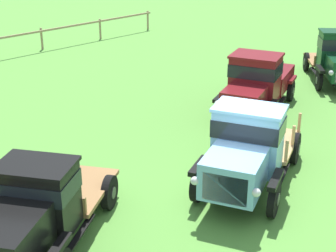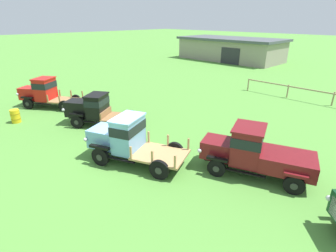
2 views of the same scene
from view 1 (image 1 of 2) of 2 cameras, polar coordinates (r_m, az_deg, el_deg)
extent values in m
plane|color=#518E38|center=(13.33, 7.34, -7.98)|extent=(240.00, 240.00, 0.00)
cylinder|color=#997F60|center=(28.51, -13.82, 9.38)|extent=(0.12, 0.12, 1.15)
cylinder|color=#997F60|center=(30.40, -7.53, 10.61)|extent=(0.12, 0.12, 1.15)
cylinder|color=#997F60|center=(32.82, -2.25, 11.66)|extent=(0.12, 0.12, 1.15)
cube|color=#997F60|center=(28.28, -13.38, 10.27)|extent=(14.96, 0.08, 0.10)
cylinder|color=black|center=(12.72, -6.52, -7.31)|extent=(0.81, 0.62, 0.85)
cylinder|color=#2D2D2D|center=(12.69, -6.05, -7.36)|extent=(0.27, 0.19, 0.30)
cylinder|color=black|center=(13.32, -13.49, -6.38)|extent=(0.81, 0.62, 0.85)
cylinder|color=#2D2D2D|center=(13.36, -13.91, -6.32)|extent=(0.27, 0.19, 0.30)
cube|color=black|center=(11.69, -13.11, -10.27)|extent=(4.23, 3.19, 0.12)
cube|color=black|center=(10.20, -17.23, -12.28)|extent=(1.97, 1.86, 1.00)
cube|color=black|center=(10.12, -12.16, -13.16)|extent=(0.93, 0.70, 0.12)
cube|color=black|center=(11.05, -14.15, -7.74)|extent=(1.66, 1.80, 1.43)
cube|color=black|center=(10.89, -14.31, -6.28)|extent=(1.72, 1.85, 0.40)
cube|color=black|center=(10.70, -14.53, -4.24)|extent=(1.79, 1.92, 0.08)
cube|color=black|center=(11.23, -9.65, -11.56)|extent=(1.27, 0.89, 0.05)
cube|color=black|center=(11.89, -17.23, -10.25)|extent=(1.27, 0.89, 0.05)
cube|color=olive|center=(12.64, -10.71, -6.80)|extent=(2.80, 2.66, 0.10)
cube|color=olive|center=(11.69, -12.79, -8.28)|extent=(0.94, 1.39, 0.44)
cylinder|color=black|center=(12.57, 11.66, -7.89)|extent=(0.91, 0.51, 0.92)
cylinder|color=#2D2D2D|center=(12.55, 12.11, -7.97)|extent=(0.31, 0.15, 0.32)
cylinder|color=black|center=(12.96, 3.37, -6.43)|extent=(0.91, 0.51, 0.92)
cylinder|color=#2D2D2D|center=(12.99, 2.95, -6.35)|extent=(0.31, 0.15, 0.32)
cylinder|color=black|center=(15.27, 13.93, -2.42)|extent=(0.91, 0.51, 0.92)
cylinder|color=#2D2D2D|center=(15.26, 14.30, -2.47)|extent=(0.31, 0.15, 0.32)
cylinder|color=black|center=(15.60, 7.06, -1.36)|extent=(0.91, 0.51, 0.92)
cylinder|color=#2D2D2D|center=(15.62, 6.71, -1.30)|extent=(0.31, 0.15, 0.32)
cube|color=black|center=(13.94, 9.04, -4.12)|extent=(4.53, 2.71, 0.12)
cube|color=#70A3D1|center=(12.25, 7.30, -5.21)|extent=(1.92, 1.82, 0.92)
cube|color=silver|center=(11.65, 6.32, -6.97)|extent=(0.46, 0.99, 0.69)
sphere|color=silver|center=(11.46, 9.77, -7.29)|extent=(0.20, 0.20, 0.20)
sphere|color=silver|center=(11.79, 2.99, -6.08)|extent=(0.20, 0.20, 0.20)
cube|color=black|center=(12.32, 11.84, -5.85)|extent=(1.05, 0.60, 0.12)
cube|color=black|center=(12.72, 3.42, -4.43)|extent=(1.05, 0.60, 0.12)
cube|color=#70A3D1|center=(13.21, 8.84, -1.49)|extent=(1.58, 1.93, 1.62)
cube|color=black|center=(13.06, 8.93, -0.03)|extent=(1.63, 1.98, 0.45)
cube|color=#70A3D1|center=(12.89, 9.06, 1.97)|extent=(1.70, 2.04, 0.08)
cube|color=black|center=(13.53, 12.56, -5.36)|extent=(1.35, 0.68, 0.05)
cube|color=black|center=(13.88, 4.99, -4.11)|extent=(1.35, 0.68, 0.05)
cube|color=tan|center=(15.01, 10.22, -1.73)|extent=(2.90, 2.67, 0.10)
cube|color=tan|center=(13.79, 13.00, -2.66)|extent=(0.10, 0.10, 0.59)
cube|color=tan|center=(14.13, 5.80, -1.54)|extent=(0.10, 0.10, 0.59)
cube|color=tan|center=(14.74, 13.72, -1.04)|extent=(0.10, 0.10, 0.59)
cube|color=tan|center=(15.06, 6.97, -0.02)|extent=(0.10, 0.10, 0.59)
cube|color=tan|center=(15.72, 14.36, 0.39)|extent=(0.10, 0.10, 0.59)
cube|color=tan|center=(16.02, 8.00, 1.31)|extent=(0.10, 0.10, 0.59)
cylinder|color=black|center=(17.51, 11.35, 0.89)|extent=(0.82, 0.44, 0.81)
cylinder|color=#2D2D2D|center=(17.49, 11.66, 0.84)|extent=(0.28, 0.13, 0.28)
cylinder|color=black|center=(17.96, 5.68, 1.78)|extent=(0.82, 0.44, 0.81)
cylinder|color=#2D2D2D|center=(17.98, 5.39, 1.83)|extent=(0.28, 0.13, 0.28)
cylinder|color=black|center=(20.41, 13.45, 3.83)|extent=(0.82, 0.44, 0.81)
cylinder|color=#2D2D2D|center=(20.39, 13.71, 3.79)|extent=(0.28, 0.13, 0.28)
cylinder|color=black|center=(20.79, 8.51, 4.55)|extent=(0.82, 0.44, 0.81)
cylinder|color=#2D2D2D|center=(20.82, 8.26, 4.59)|extent=(0.28, 0.13, 0.28)
cube|color=black|center=(19.05, 9.77, 3.04)|extent=(4.50, 2.53, 0.12)
cube|color=maroon|center=(17.33, 8.39, 2.80)|extent=(1.76, 1.70, 0.81)
cube|color=silver|center=(16.74, 7.73, 1.97)|extent=(0.42, 0.96, 0.61)
sphere|color=silver|center=(16.55, 10.00, 1.81)|extent=(0.20, 0.20, 0.20)
sphere|color=silver|center=(16.90, 5.51, 2.50)|extent=(0.20, 0.20, 0.20)
cube|color=black|center=(17.35, 11.47, 2.29)|extent=(0.94, 0.52, 0.12)
cube|color=black|center=(17.80, 5.74, 3.16)|extent=(0.94, 0.52, 0.12)
cube|color=maroon|center=(18.41, 9.61, 5.18)|extent=(1.71, 1.94, 1.60)
cube|color=black|center=(18.31, 9.69, 6.26)|extent=(1.77, 1.99, 0.45)
cube|color=maroon|center=(18.18, 9.78, 7.70)|extent=(1.85, 2.05, 0.08)
cube|color=black|center=(18.61, 12.20, 2.32)|extent=(1.64, 0.74, 0.05)
cube|color=black|center=(19.02, 6.93, 3.12)|extent=(1.64, 0.74, 0.05)
cube|color=maroon|center=(20.13, 10.83, 5.25)|extent=(2.66, 2.36, 0.70)
cube|color=black|center=(20.04, 10.89, 6.12)|extent=(2.24, 2.00, 0.06)
cube|color=maroon|center=(20.27, 13.57, 5.05)|extent=(0.91, 0.51, 0.12)
cube|color=maroon|center=(20.66, 8.58, 5.75)|extent=(0.91, 0.51, 0.12)
cylinder|color=black|center=(21.95, 16.38, 4.88)|extent=(0.73, 0.67, 0.85)
cylinder|color=#2D2D2D|center=(21.93, 16.15, 4.89)|extent=(0.24, 0.22, 0.30)
cylinder|color=black|center=(24.63, 15.07, 6.89)|extent=(0.73, 0.67, 0.85)
cylinder|color=#2D2D2D|center=(24.62, 14.87, 6.90)|extent=(0.24, 0.22, 0.30)
cube|color=black|center=(23.38, 17.83, 5.97)|extent=(3.77, 3.49, 0.12)
sphere|color=silver|center=(20.98, 17.63, 5.63)|extent=(0.20, 0.20, 0.20)
cube|color=black|center=(21.82, 16.51, 6.07)|extent=(0.86, 0.80, 0.12)
cube|color=black|center=(22.93, 15.91, 5.83)|extent=(1.07, 0.97, 0.05)
cube|color=olive|center=(24.46, 17.25, 7.01)|extent=(2.80, 2.76, 0.10)
cube|color=olive|center=(23.42, 17.86, 6.86)|extent=(1.15, 1.29, 0.44)
camera|label=2|loc=(19.28, 46.31, 15.45)|focal=28.00mm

